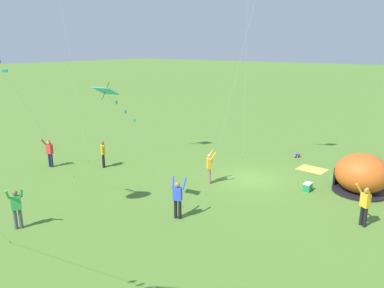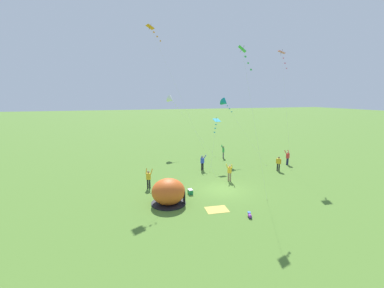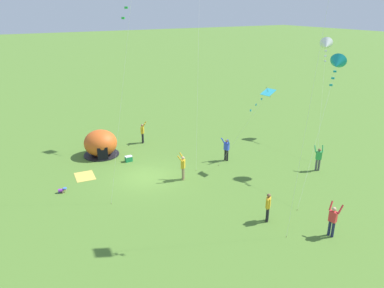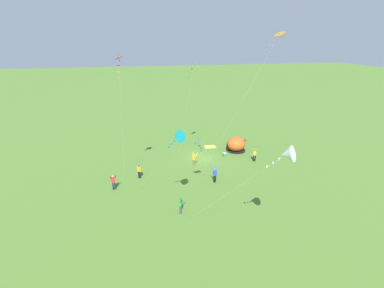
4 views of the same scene
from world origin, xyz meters
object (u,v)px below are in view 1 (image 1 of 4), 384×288
(person_strolling, at_px, (16,207))
(person_arms_raised, at_px, (365,204))
(person_flying_kite, at_px, (50,152))
(person_center_field, at_px, (103,153))
(toddler_crawling, at_px, (297,155))
(person_far_back, at_px, (209,166))
(popup_tent, at_px, (361,174))
(cooler_box, at_px, (308,187))
(person_near_tent, at_px, (178,198))
(kite_cyan, at_px, (111,97))

(person_strolling, xyz_separation_m, person_arms_raised, (-11.71, -8.89, -0.00))
(person_flying_kite, height_order, person_center_field, person_flying_kite)
(person_flying_kite, height_order, person_arms_raised, same)
(toddler_crawling, xyz_separation_m, person_center_field, (9.15, 9.33, 0.79))
(person_center_field, xyz_separation_m, person_far_back, (-7.03, -1.60, 0.03))
(popup_tent, distance_m, toddler_crawling, 6.55)
(person_arms_raised, bearing_deg, cooler_box, -37.75)
(person_arms_raised, distance_m, person_near_tent, 8.02)
(person_arms_raised, bearing_deg, person_strolling, 37.20)
(person_center_field, bearing_deg, kite_cyan, 143.70)
(popup_tent, xyz_separation_m, person_arms_raised, (-1.03, 4.04, 0.00))
(person_strolling, xyz_separation_m, person_near_tent, (-4.83, -4.77, -0.00))
(toddler_crawling, xyz_separation_m, person_far_back, (2.12, 7.74, 0.82))
(person_far_back, bearing_deg, toddler_crawling, -105.31)
(person_strolling, height_order, person_flying_kite, same)
(popup_tent, xyz_separation_m, person_strolling, (10.69, 12.93, 0.00))
(person_center_field, height_order, kite_cyan, kite_cyan)
(person_strolling, distance_m, person_arms_raised, 14.71)
(toddler_crawling, distance_m, person_strolling, 17.96)
(cooler_box, relative_size, person_near_tent, 0.28)
(popup_tent, height_order, toddler_crawling, popup_tent)
(person_far_back, bearing_deg, popup_tent, -153.09)
(person_arms_raised, relative_size, person_center_field, 1.10)
(person_arms_raised, height_order, person_near_tent, same)
(person_flying_kite, bearing_deg, person_far_back, -160.04)
(toddler_crawling, relative_size, person_arms_raised, 0.29)
(kite_cyan, bearing_deg, popup_tent, -130.19)
(cooler_box, relative_size, person_arms_raised, 0.28)
(cooler_box, bearing_deg, popup_tent, -147.43)
(person_flying_kite, bearing_deg, person_arms_raised, -170.04)
(toddler_crawling, bearing_deg, kite_cyan, 77.24)
(toddler_crawling, bearing_deg, person_far_back, 74.69)
(popup_tent, distance_m, kite_cyan, 13.41)
(popup_tent, relative_size, person_center_field, 1.63)
(kite_cyan, bearing_deg, toddler_crawling, -102.76)
(cooler_box, bearing_deg, person_far_back, 24.03)
(toddler_crawling, height_order, person_flying_kite, person_flying_kite)
(toddler_crawling, xyz_separation_m, person_near_tent, (0.81, 12.26, 0.82))
(person_flying_kite, relative_size, person_center_field, 1.10)
(person_flying_kite, height_order, person_far_back, same)
(person_far_back, bearing_deg, person_flying_kite, 19.96)
(popup_tent, xyz_separation_m, toddler_crawling, (5.05, -4.10, -0.82))
(kite_cyan, bearing_deg, person_near_tent, -146.90)
(popup_tent, bearing_deg, person_arms_raised, 104.30)
(popup_tent, bearing_deg, toddler_crawling, -39.08)
(person_flying_kite, bearing_deg, person_strolling, 137.64)
(person_center_field, distance_m, kite_cyan, 8.73)
(person_far_back, distance_m, kite_cyan, 7.56)
(popup_tent, relative_size, kite_cyan, 0.46)
(toddler_crawling, height_order, kite_cyan, kite_cyan)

